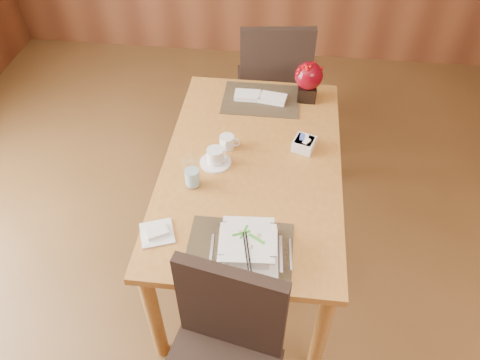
# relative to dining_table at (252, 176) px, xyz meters

# --- Properties ---
(ground) EXTENTS (6.00, 6.00, 0.00)m
(ground) POSITION_rel_dining_table_xyz_m (0.00, -0.60, -0.65)
(ground) COLOR brown
(ground) RESTS_ON ground
(dining_table) EXTENTS (0.90, 1.50, 0.75)m
(dining_table) POSITION_rel_dining_table_xyz_m (0.00, 0.00, 0.00)
(dining_table) COLOR #AF7230
(dining_table) RESTS_ON ground
(placemat_near) EXTENTS (0.45, 0.33, 0.01)m
(placemat_near) POSITION_rel_dining_table_xyz_m (0.00, -0.55, 0.10)
(placemat_near) COLOR black
(placemat_near) RESTS_ON dining_table
(placemat_far) EXTENTS (0.45, 0.33, 0.01)m
(placemat_far) POSITION_rel_dining_table_xyz_m (0.00, 0.55, 0.10)
(placemat_far) COLOR black
(placemat_far) RESTS_ON dining_table
(soup_setting) EXTENTS (0.27, 0.27, 0.10)m
(soup_setting) POSITION_rel_dining_table_xyz_m (0.04, -0.57, 0.15)
(soup_setting) COLOR silver
(soup_setting) RESTS_ON dining_table
(coffee_cup) EXTENTS (0.16, 0.16, 0.09)m
(coffee_cup) POSITION_rel_dining_table_xyz_m (-0.18, -0.02, 0.14)
(coffee_cup) COLOR silver
(coffee_cup) RESTS_ON dining_table
(water_glass) EXTENTS (0.10, 0.10, 0.18)m
(water_glass) POSITION_rel_dining_table_xyz_m (-0.27, -0.19, 0.19)
(water_glass) COLOR silver
(water_glass) RESTS_ON dining_table
(creamer_jug) EXTENTS (0.10, 0.10, 0.07)m
(creamer_jug) POSITION_rel_dining_table_xyz_m (-0.14, 0.11, 0.13)
(creamer_jug) COLOR silver
(creamer_jug) RESTS_ON dining_table
(sugar_caddy) EXTENTS (0.13, 0.13, 0.06)m
(sugar_caddy) POSITION_rel_dining_table_xyz_m (0.26, 0.14, 0.13)
(sugar_caddy) COLOR silver
(sugar_caddy) RESTS_ON dining_table
(berry_decor) EXTENTS (0.16, 0.16, 0.24)m
(berry_decor) POSITION_rel_dining_table_xyz_m (0.26, 0.59, 0.23)
(berry_decor) COLOR black
(berry_decor) RESTS_ON dining_table
(napkins_far) EXTENTS (0.31, 0.14, 0.03)m
(napkins_far) POSITION_rel_dining_table_xyz_m (0.01, 0.55, 0.12)
(napkins_far) COLOR white
(napkins_far) RESTS_ON dining_table
(bread_plate) EXTENTS (0.18, 0.18, 0.01)m
(bread_plate) POSITION_rel_dining_table_xyz_m (-0.37, -0.51, 0.10)
(bread_plate) COLOR silver
(bread_plate) RESTS_ON dining_table
(near_chair) EXTENTS (0.54, 0.54, 0.99)m
(near_chair) POSITION_rel_dining_table_xyz_m (-0.03, -0.94, -0.10)
(near_chair) COLOR black
(near_chair) RESTS_ON ground
(far_chair) EXTENTS (0.54, 0.55, 1.04)m
(far_chair) POSITION_rel_dining_table_xyz_m (0.05, 1.01, -0.07)
(far_chair) COLOR black
(far_chair) RESTS_ON ground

